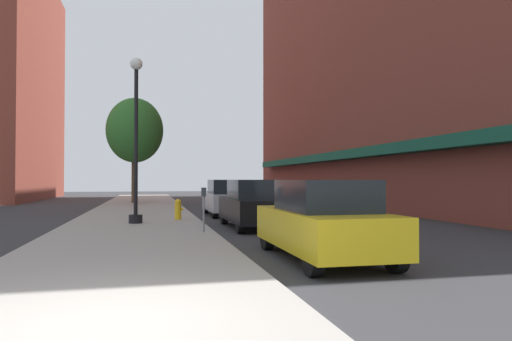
# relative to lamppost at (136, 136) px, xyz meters

# --- Properties ---
(ground_plane) EXTENTS (90.00, 90.00, 0.00)m
(ground_plane) POSITION_rel_lamppost_xyz_m (3.99, 6.02, -3.20)
(ground_plane) COLOR #2D2D30
(sidewalk_slab) EXTENTS (4.80, 50.00, 0.12)m
(sidewalk_slab) POSITION_rel_lamppost_xyz_m (-0.01, 7.02, -3.14)
(sidewalk_slab) COLOR gray
(sidewalk_slab) RESTS_ON ground
(building_far_background) EXTENTS (6.80, 18.00, 19.17)m
(building_far_background) POSITION_rel_lamppost_xyz_m (-11.03, 25.02, 6.36)
(building_far_background) COLOR brown
(building_far_background) RESTS_ON ground
(lamppost) EXTENTS (0.48, 0.48, 5.90)m
(lamppost) POSITION_rel_lamppost_xyz_m (0.00, 0.00, 0.00)
(lamppost) COLOR black
(lamppost) RESTS_ON sidewalk_slab
(fire_hydrant) EXTENTS (0.33, 0.26, 0.79)m
(fire_hydrant) POSITION_rel_lamppost_xyz_m (1.57, 1.30, -2.68)
(fire_hydrant) COLOR gold
(fire_hydrant) RESTS_ON sidewalk_slab
(parking_meter_near) EXTENTS (0.14, 0.09, 1.31)m
(parking_meter_near) POSITION_rel_lamppost_xyz_m (2.04, -3.37, -2.25)
(parking_meter_near) COLOR slate
(parking_meter_near) RESTS_ON sidewalk_slab
(tree_near) EXTENTS (3.79, 3.79, 7.05)m
(tree_near) POSITION_rel_lamppost_xyz_m (-0.49, 15.46, 1.76)
(tree_near) COLOR #4C3823
(tree_near) RESTS_ON sidewalk_slab
(car_yellow) EXTENTS (1.80, 4.30, 1.66)m
(car_yellow) POSITION_rel_lamppost_xyz_m (3.99, -8.02, -2.39)
(car_yellow) COLOR black
(car_yellow) RESTS_ON ground
(car_black) EXTENTS (1.80, 4.30, 1.66)m
(car_black) POSITION_rel_lamppost_xyz_m (3.99, -1.45, -2.39)
(car_black) COLOR black
(car_black) RESTS_ON ground
(car_silver) EXTENTS (1.80, 4.30, 1.66)m
(car_silver) POSITION_rel_lamppost_xyz_m (3.99, 4.36, -2.39)
(car_silver) COLOR black
(car_silver) RESTS_ON ground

